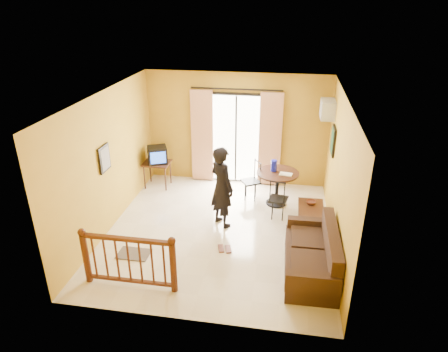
% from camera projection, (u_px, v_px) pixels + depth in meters
% --- Properties ---
extents(ground, '(5.00, 5.00, 0.00)m').
position_uv_depth(ground, '(219.00, 231.00, 8.23)').
color(ground, beige).
rests_on(ground, ground).
extents(room_shell, '(5.00, 5.00, 5.00)m').
position_uv_depth(room_shell, '(218.00, 154.00, 7.53)').
color(room_shell, white).
rests_on(room_shell, ground).
extents(balcony_door, '(2.25, 0.14, 2.46)m').
position_uv_depth(balcony_door, '(236.00, 138.00, 9.92)').
color(balcony_door, black).
rests_on(balcony_door, ground).
extents(tv_table, '(0.65, 0.54, 0.65)m').
position_uv_depth(tv_table, '(157.00, 165.00, 9.94)').
color(tv_table, black).
rests_on(tv_table, ground).
extents(television, '(0.58, 0.56, 0.41)m').
position_uv_depth(television, '(157.00, 155.00, 9.81)').
color(television, black).
rests_on(television, tv_table).
extents(picture_left, '(0.05, 0.42, 0.52)m').
position_uv_depth(picture_left, '(104.00, 158.00, 7.74)').
color(picture_left, black).
rests_on(picture_left, room_shell).
extents(dining_table, '(0.96, 0.96, 0.80)m').
position_uv_depth(dining_table, '(277.00, 179.00, 9.06)').
color(dining_table, black).
rests_on(dining_table, ground).
extents(water_jug, '(0.14, 0.14, 0.26)m').
position_uv_depth(water_jug, '(274.00, 166.00, 9.01)').
color(water_jug, '#1217AB').
rests_on(water_jug, dining_table).
extents(serving_tray, '(0.31, 0.23, 0.02)m').
position_uv_depth(serving_tray, '(286.00, 174.00, 8.87)').
color(serving_tray, white).
rests_on(serving_tray, dining_table).
extents(dining_chairs, '(1.18, 1.29, 0.95)m').
position_uv_depth(dining_chairs, '(263.00, 208.00, 9.14)').
color(dining_chairs, black).
rests_on(dining_chairs, ground).
extents(air_conditioner, '(0.31, 0.60, 0.40)m').
position_uv_depth(air_conditioner, '(327.00, 109.00, 8.77)').
color(air_conditioner, silver).
rests_on(air_conditioner, room_shell).
extents(botanical_print, '(0.05, 0.50, 0.60)m').
position_uv_depth(botanical_print, '(333.00, 141.00, 8.38)').
color(botanical_print, black).
rests_on(botanical_print, room_shell).
extents(coffee_table, '(0.52, 0.94, 0.42)m').
position_uv_depth(coffee_table, '(311.00, 214.00, 8.31)').
color(coffee_table, black).
rests_on(coffee_table, ground).
extents(bowl, '(0.25, 0.25, 0.07)m').
position_uv_depth(bowl, '(311.00, 202.00, 8.42)').
color(bowl, '#5C2C1F').
rests_on(bowl, coffee_table).
extents(sofa, '(0.89, 1.84, 0.88)m').
position_uv_depth(sofa, '(314.00, 257.00, 6.87)').
color(sofa, '#321E13').
rests_on(sofa, ground).
extents(standing_person, '(0.75, 0.74, 1.74)m').
position_uv_depth(standing_person, '(222.00, 187.00, 8.14)').
color(standing_person, black).
rests_on(standing_person, ground).
extents(stair_balustrade, '(1.63, 0.13, 1.04)m').
position_uv_depth(stair_balustrade, '(128.00, 258.00, 6.47)').
color(stair_balustrade, '#471E0F').
rests_on(stair_balustrade, ground).
extents(doormat, '(0.61, 0.41, 0.02)m').
position_uv_depth(doormat, '(134.00, 254.00, 7.50)').
color(doormat, '#534A42').
rests_on(doormat, ground).
extents(sandals, '(0.30, 0.27, 0.03)m').
position_uv_depth(sandals, '(225.00, 249.00, 7.64)').
color(sandals, '#5C2C1F').
rests_on(sandals, ground).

